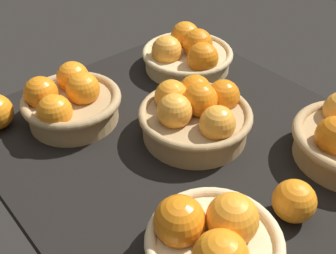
{
  "coord_description": "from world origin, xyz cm",
  "views": [
    {
      "loc": [
        45.92,
        -45.41,
        58.38
      ],
      "look_at": [
        -3.55,
        -3.41,
        7.0
      ],
      "focal_mm": 43.82,
      "sensor_mm": 36.0,
      "label": 1
    }
  ],
  "objects": [
    {
      "name": "market_tray",
      "position": [
        0.0,
        0.0,
        1.5
      ],
      "size": [
        84.0,
        72.0,
        3.0
      ],
      "primitive_type": "cube",
      "color": "black",
      "rests_on": "ground"
    },
    {
      "name": "basket_center",
      "position": [
        -2.12,
        2.89,
        7.96
      ],
      "size": [
        23.52,
        23.52,
        11.86
      ],
      "color": "tan",
      "rests_on": "market_tray"
    },
    {
      "name": "basket_near_right",
      "position": [
        21.83,
        -16.26,
        7.31
      ],
      "size": [
        21.01,
        21.01,
        10.73
      ],
      "color": "#D3BC8C",
      "rests_on": "market_tray"
    },
    {
      "name": "basket_far_left",
      "position": [
        -23.54,
        20.24,
        7.14
      ],
      "size": [
        23.71,
        23.71,
        10.6
      ],
      "color": "tan",
      "rests_on": "market_tray"
    },
    {
      "name": "basket_near_left",
      "position": [
        -23.36,
        -14.55,
        7.75
      ],
      "size": [
        21.47,
        21.47,
        11.22
      ],
      "color": "tan",
      "rests_on": "market_tray"
    },
    {
      "name": "loose_orange_front_gap",
      "position": [
        24.74,
        -0.31,
        6.67
      ],
      "size": [
        7.34,
        7.34,
        7.34
      ],
      "primitive_type": "sphere",
      "color": "orange",
      "rests_on": "market_tray"
    }
  ]
}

